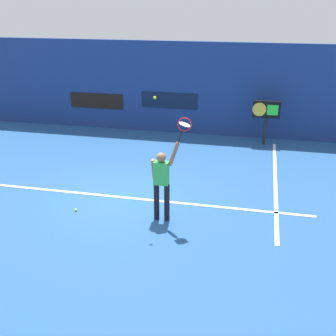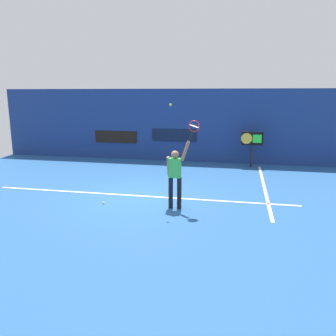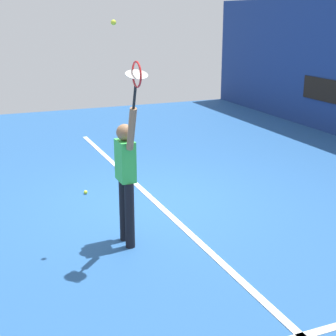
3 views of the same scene
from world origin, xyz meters
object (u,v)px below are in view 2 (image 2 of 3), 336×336
tennis_racket (194,127)px  tennis_ball (170,105)px  tennis_player (175,174)px  spare_ball (103,203)px  scoreboard_clock (252,140)px

tennis_racket → tennis_ball: tennis_ball is taller
tennis_racket → tennis_ball: bearing=-173.7°
tennis_player → tennis_racket: 1.43m
tennis_racket → spare_ball: (-2.69, -0.07, -2.32)m
tennis_player → spare_ball: size_ratio=29.04×
tennis_ball → scoreboard_clock: tennis_ball is taller
tennis_player → tennis_ball: 1.95m
tennis_player → scoreboard_clock: tennis_player is taller
tennis_ball → spare_ball: bearing=179.9°
tennis_player → tennis_racket: (0.51, -0.00, 1.34)m
tennis_ball → spare_ball: 3.57m
tennis_player → tennis_ball: (-0.12, -0.07, 1.94)m
tennis_player → tennis_racket: bearing=-0.5°
tennis_racket → scoreboard_clock: bearing=74.2°
tennis_player → scoreboard_clock: (2.29, 6.29, 0.23)m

